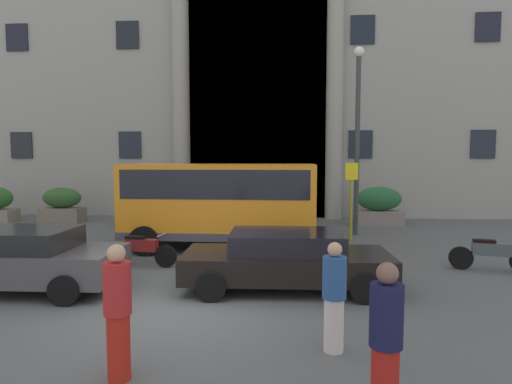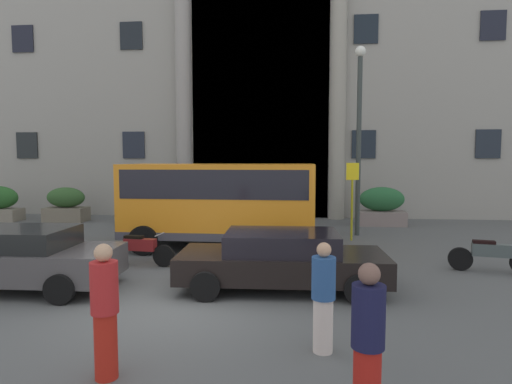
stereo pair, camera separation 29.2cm
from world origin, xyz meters
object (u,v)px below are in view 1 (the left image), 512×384
orange_minibus (220,198)px  pedestrian_woman_with_bag (118,312)px  hedge_planter_far_east (62,205)px  motorcycle_far_end (490,254)px  pedestrian_woman_dark_dress (386,343)px  pedestrian_child_trailing (334,297)px  scooter_by_planter (7,247)px  hedge_planter_east (148,208)px  parked_coupe_end (17,258)px  lamppost_plaza_centre (358,126)px  motorcycle_near_kerb (140,249)px  hedge_planter_entrance_left (281,210)px  hedge_planter_far_west (379,207)px  parked_sedan_far (286,259)px  bus_stop_sign (351,193)px

orange_minibus → pedestrian_woman_with_bag: orange_minibus is taller
hedge_planter_far_east → motorcycle_far_end: 17.33m
pedestrian_woman_dark_dress → pedestrian_child_trailing: (-0.36, 1.76, -0.08)m
scooter_by_planter → pedestrian_child_trailing: 9.76m
pedestrian_woman_dark_dress → pedestrian_woman_with_bag: 3.35m
hedge_planter_east → pedestrian_woman_dark_dress: 15.81m
parked_coupe_end → scooter_by_planter: bearing=127.1°
scooter_by_planter → lamppost_plaza_centre: 12.21m
motorcycle_near_kerb → motorcycle_far_end: size_ratio=0.98×
motorcycle_near_kerb → pedestrian_child_trailing: 6.71m
scooter_by_planter → motorcycle_far_end: (13.02, 0.15, 0.00)m
hedge_planter_entrance_left → motorcycle_far_end: hedge_planter_entrance_left is taller
hedge_planter_far_west → parked_sedan_far: bearing=-113.0°
hedge_planter_far_west → bus_stop_sign: bearing=-115.8°
parked_sedan_far → pedestrian_woman_with_bag: size_ratio=2.55×
motorcycle_near_kerb → pedestrian_woman_dark_dress: bearing=-45.6°
motorcycle_near_kerb → hedge_planter_far_west: bearing=50.9°
orange_minibus → hedge_planter_far_west: orange_minibus is taller
motorcycle_near_kerb → lamppost_plaza_centre: lamppost_plaza_centre is taller
parked_coupe_end → lamppost_plaza_centre: bearing=40.0°
motorcycle_near_kerb → pedestrian_woman_dark_dress: pedestrian_woman_dark_dress is taller
hedge_planter_far_west → scooter_by_planter: (-11.80, -7.77, -0.36)m
bus_stop_sign → pedestrian_child_trailing: (-1.56, -8.94, -0.86)m
pedestrian_woman_with_bag → motorcycle_far_end: bearing=119.7°
lamppost_plaza_centre → orange_minibus: bearing=-149.5°
scooter_by_planter → pedestrian_woman_dark_dress: pedestrian_woman_dark_dress is taller
pedestrian_woman_dark_dress → pedestrian_child_trailing: 1.80m
pedestrian_woman_with_bag → pedestrian_child_trailing: 3.10m
bus_stop_sign → motorcycle_near_kerb: bearing=-146.4°
hedge_planter_far_west → scooter_by_planter: bearing=-146.6°
orange_minibus → parked_sedan_far: 4.78m
orange_minibus → pedestrian_woman_dark_dress: (3.23, -8.97, -0.72)m
hedge_planter_east → scooter_by_planter: 7.60m
hedge_planter_far_west → pedestrian_woman_with_bag: (-6.22, -13.61, 0.11)m
lamppost_plaza_centre → pedestrian_woman_dark_dress: bearing=-97.5°
hedge_planter_east → pedestrian_child_trailing: size_ratio=0.99×
hedge_planter_far_east → hedge_planter_far_west: 14.41m
hedge_planter_east → pedestrian_woman_with_bag: 13.90m
hedge_planter_east → parked_sedan_far: bearing=-55.7°
hedge_planter_far_west → motorcycle_far_end: 7.73m
bus_stop_sign → parked_coupe_end: (-8.22, -6.44, -0.99)m
hedge_planter_far_east → lamppost_plaza_centre: size_ratio=0.27×
pedestrian_woman_with_bag → pedestrian_child_trailing: (2.91, 1.05, -0.08)m
hedge_planter_entrance_left → hedge_planter_far_west: bearing=6.7°
scooter_by_planter → pedestrian_child_trailing: bearing=-38.3°
hedge_planter_far_east → hedge_planter_entrance_left: bearing=-2.1°
hedge_planter_entrance_left → pedestrian_woman_with_bag: size_ratio=0.81×
pedestrian_woman_with_bag → lamppost_plaza_centre: size_ratio=0.26×
orange_minibus → motorcycle_near_kerb: (-1.82, -2.43, -1.18)m
bus_stop_sign → parked_sedan_far: size_ratio=0.60×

